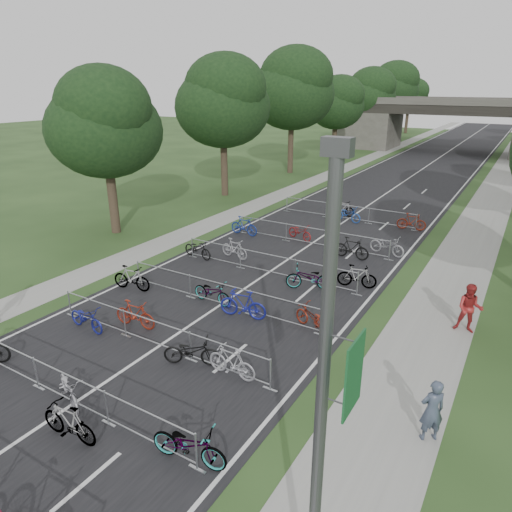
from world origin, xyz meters
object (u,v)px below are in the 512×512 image
Objects in this scene: lamppost at (323,422)px; pedestrian_a at (432,411)px; overpass_bridge at (452,125)px; pedestrian_b at (469,309)px.

pedestrian_a is (0.83, 5.56, -3.38)m from lamppost.
overpass_bridge reaches higher than pedestrian_b.
pedestrian_a is at bearing 81.51° from lamppost.
lamppost is at bearing -98.24° from pedestrian_b.
overpass_bridge is 63.55m from lamppost.
pedestrian_a is 6.51m from pedestrian_b.
lamppost reaches higher than overpass_bridge.
pedestrian_b is at bearing -79.76° from overpass_bridge.
lamppost is at bearing -82.47° from overpass_bridge.
lamppost is at bearing 44.06° from pedestrian_a.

